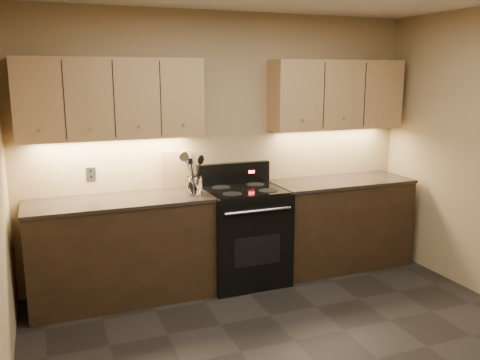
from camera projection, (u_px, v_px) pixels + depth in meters
name	position (u px, v px, depth m)	size (l,w,h in m)	color
wall_back	(225.00, 147.00, 5.05)	(4.00, 0.04, 2.60)	tan
counter_left	(122.00, 250.00, 4.56)	(1.62, 0.62, 0.93)	black
counter_right	(339.00, 223.00, 5.38)	(1.46, 0.62, 0.93)	black
stove	(244.00, 234.00, 4.96)	(0.76, 0.68, 1.14)	black
upper_cab_left	(112.00, 99.00, 4.42)	(1.60, 0.30, 0.70)	tan
upper_cab_right	(337.00, 95.00, 5.24)	(1.44, 0.30, 0.70)	tan
outlet_plate	(91.00, 174.00, 4.62)	(0.09, 0.01, 0.12)	#B2B5BA
utensil_crock	(195.00, 186.00, 4.65)	(0.16, 0.16, 0.17)	white
cutting_board	(176.00, 169.00, 4.88)	(0.29, 0.02, 0.37)	tan
black_spoon	(194.00, 174.00, 4.64)	(0.06, 0.06, 0.34)	black
black_turner	(195.00, 175.00, 4.62)	(0.08, 0.08, 0.33)	black
steel_spatula	(196.00, 173.00, 4.64)	(0.08, 0.08, 0.35)	silver
steel_skimmer	(199.00, 171.00, 4.61)	(0.09, 0.09, 0.40)	silver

